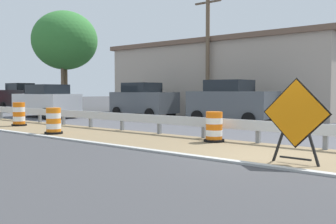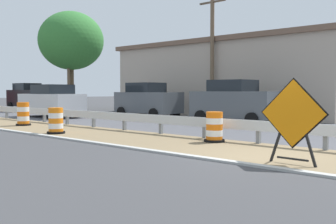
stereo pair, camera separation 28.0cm
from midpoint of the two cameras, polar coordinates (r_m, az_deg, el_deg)
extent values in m
plane|color=#3D3D3F|center=(9.73, 15.54, -6.51)|extent=(160.00, 160.00, 0.00)
cube|color=#7F6B4C|center=(10.18, 16.69, -6.09)|extent=(3.38, 120.00, 0.01)
cube|color=#ADADA8|center=(8.58, 11.91, -7.73)|extent=(0.20, 120.00, 0.11)
cube|color=silver|center=(11.67, 16.70, -2.21)|extent=(0.08, 48.39, 0.32)
cube|color=slate|center=(11.41, 21.50, -3.43)|extent=(0.12, 0.12, 0.70)
cube|color=slate|center=(12.19, 12.47, -2.87)|extent=(0.12, 0.12, 0.70)
cube|color=slate|center=(13.24, 4.70, -2.33)|extent=(0.12, 0.12, 0.70)
cube|color=slate|center=(14.49, -1.82, -1.85)|extent=(0.12, 0.12, 0.70)
cube|color=slate|center=(15.90, -7.25, -1.43)|extent=(0.12, 0.12, 0.70)
cube|color=slate|center=(17.43, -11.76, -1.07)|extent=(0.12, 0.12, 0.70)
cube|color=slate|center=(19.05, -15.52, -0.76)|extent=(0.12, 0.12, 0.70)
cube|color=slate|center=(20.74, -18.67, -0.50)|extent=(0.12, 0.12, 0.70)
cube|color=slate|center=(22.49, -21.35, -0.28)|extent=(0.12, 0.12, 0.70)
cube|color=slate|center=(24.27, -23.64, -0.09)|extent=(0.12, 0.12, 0.70)
cube|color=black|center=(8.84, 19.46, -4.12)|extent=(0.06, 0.39, 1.06)
cube|color=black|center=(9.12, 15.38, -3.83)|extent=(0.06, 0.39, 1.06)
cube|color=black|center=(9.03, 17.34, -6.52)|extent=(0.06, 0.72, 0.04)
cube|color=orange|center=(8.90, 17.40, -0.15)|extent=(0.08, 1.47, 1.47)
cube|color=black|center=(8.92, 17.45, -0.15)|extent=(0.07, 1.55, 1.55)
cylinder|color=orange|center=(12.33, 6.14, -3.94)|extent=(0.52, 0.52, 0.19)
cylinder|color=white|center=(12.31, 6.14, -3.06)|extent=(0.52, 0.52, 0.19)
cylinder|color=orange|center=(12.29, 6.15, -2.18)|extent=(0.52, 0.52, 0.19)
cylinder|color=white|center=(12.27, 6.15, -1.30)|extent=(0.52, 0.52, 0.19)
cylinder|color=orange|center=(12.26, 6.16, -0.41)|extent=(0.52, 0.52, 0.19)
cylinder|color=black|center=(12.34, 6.13, -4.19)|extent=(0.65, 0.65, 0.08)
cylinder|color=orange|center=(15.15, -16.96, -2.72)|extent=(0.54, 0.54, 0.20)
cylinder|color=white|center=(15.14, -16.97, -1.99)|extent=(0.54, 0.54, 0.20)
cylinder|color=orange|center=(15.12, -16.98, -1.25)|extent=(0.54, 0.54, 0.20)
cylinder|color=white|center=(15.11, -17.00, -0.51)|extent=(0.54, 0.54, 0.20)
cylinder|color=orange|center=(15.10, -17.01, 0.23)|extent=(0.54, 0.54, 0.20)
cylinder|color=black|center=(15.16, -16.96, -2.94)|extent=(0.67, 0.67, 0.08)
cylinder|color=orange|center=(19.13, -21.42, -1.58)|extent=(0.54, 0.54, 0.22)
cylinder|color=white|center=(19.11, -21.43, -0.93)|extent=(0.54, 0.54, 0.22)
cylinder|color=orange|center=(19.10, -21.45, -0.28)|extent=(0.54, 0.54, 0.22)
cylinder|color=white|center=(19.09, -21.46, 0.36)|extent=(0.54, 0.54, 0.22)
cylinder|color=orange|center=(19.08, -21.47, 1.01)|extent=(0.54, 0.54, 0.22)
cylinder|color=black|center=(19.13, -21.42, -1.78)|extent=(0.67, 0.67, 0.08)
cube|color=silver|center=(24.53, -17.81, 1.27)|extent=(2.02, 4.62, 1.09)
cube|color=black|center=(24.36, -17.61, 3.20)|extent=(1.78, 2.14, 0.56)
cylinder|color=black|center=(25.39, -21.44, 0.02)|extent=(0.23, 0.64, 0.64)
cylinder|color=black|center=(26.35, -17.70, 0.20)|extent=(0.23, 0.64, 0.64)
cylinder|color=black|center=(22.76, -17.89, -0.25)|extent=(0.23, 0.64, 0.64)
cylinder|color=black|center=(23.82, -13.88, -0.04)|extent=(0.23, 0.64, 0.64)
cube|color=#4C5156|center=(22.98, -3.96, 1.43)|extent=(1.88, 4.21, 1.20)
cube|color=black|center=(23.09, -4.26, 3.62)|extent=(1.63, 1.96, 0.56)
cylinder|color=black|center=(22.69, 0.06, -0.11)|extent=(0.24, 0.65, 0.64)
cylinder|color=black|center=(21.42, -3.06, -0.31)|extent=(0.24, 0.65, 0.64)
cylinder|color=black|center=(24.60, -4.73, 0.14)|extent=(0.24, 0.65, 0.64)
cylinder|color=black|center=(23.43, -7.84, -0.03)|extent=(0.24, 0.65, 0.64)
cube|color=black|center=(34.28, -20.97, 1.92)|extent=(1.84, 4.18, 1.35)
cube|color=black|center=(34.42, -21.14, 3.51)|extent=(1.63, 1.94, 0.56)
cylinder|color=black|center=(33.54, -18.52, 0.79)|extent=(0.23, 0.64, 0.64)
cylinder|color=black|center=(32.68, -21.19, 0.68)|extent=(0.23, 0.64, 0.64)
cylinder|color=black|center=(35.92, -20.73, 0.89)|extent=(0.23, 0.64, 0.64)
cylinder|color=black|center=(35.12, -23.28, 0.79)|extent=(0.23, 0.64, 0.64)
cube|color=#4C5156|center=(19.30, 8.99, 1.15)|extent=(2.05, 4.28, 1.26)
cube|color=black|center=(19.37, 8.57, 3.85)|extent=(1.80, 1.99, 0.56)
cylinder|color=black|center=(19.56, 13.94, -0.73)|extent=(0.24, 0.65, 0.64)
cylinder|color=black|center=(17.81, 11.34, -1.07)|extent=(0.24, 0.65, 0.64)
cylinder|color=black|center=(20.87, 6.95, -0.42)|extent=(0.24, 0.65, 0.64)
cylinder|color=black|center=(19.25, 3.92, -0.70)|extent=(0.24, 0.65, 0.64)
cube|color=#AD9E8E|center=(27.65, 9.61, 4.51)|extent=(8.55, 15.59, 4.57)
cube|color=brown|center=(27.81, 9.66, 9.53)|extent=(8.89, 16.21, 0.30)
cylinder|color=brown|center=(23.47, 5.50, 8.18)|extent=(0.24, 0.24, 7.35)
cube|color=brown|center=(23.96, 5.54, 15.76)|extent=(0.12, 1.80, 0.10)
cylinder|color=brown|center=(33.72, -15.52, 6.56)|extent=(0.24, 0.24, 7.36)
cube|color=brown|center=(34.06, -15.60, 11.91)|extent=(0.12, 1.80, 0.10)
cylinder|color=brown|center=(34.19, -15.06, 3.42)|extent=(0.36, 0.36, 3.66)
ellipsoid|color=#337533|center=(34.46, -15.15, 10.12)|extent=(5.47, 5.47, 4.93)
camera|label=1|loc=(0.14, -90.67, -0.04)|focal=41.48mm
camera|label=2|loc=(0.14, 89.33, 0.04)|focal=41.48mm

